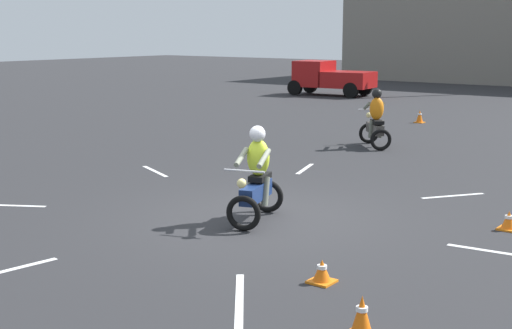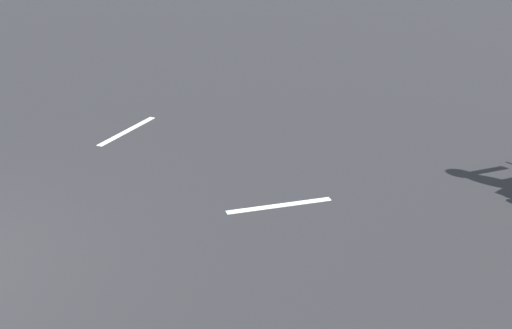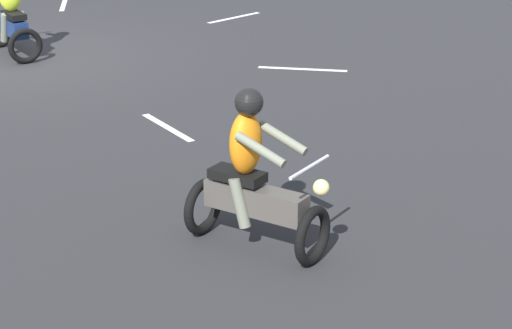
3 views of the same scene
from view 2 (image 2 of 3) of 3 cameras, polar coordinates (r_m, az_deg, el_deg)
name	(u,v)px [view 2 (image 2 of 3)]	position (r m, az deg, el deg)	size (l,w,h in m)	color
lane_stripe_n	(279,205)	(8.77, 1.88, -3.29)	(0.10, 1.35, 0.01)	silver
lane_stripe_nw	(127,131)	(11.43, -10.27, 2.67)	(0.10, 1.46, 0.01)	silver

